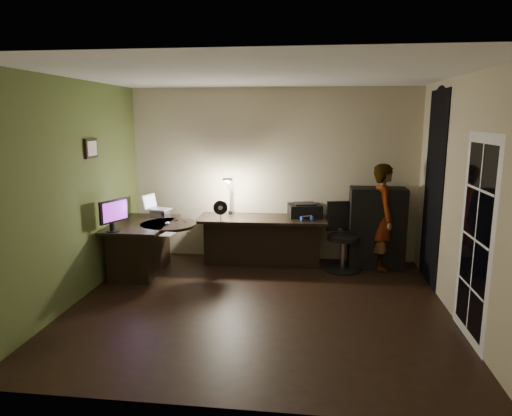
# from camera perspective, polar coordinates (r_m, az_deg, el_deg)

# --- Properties ---
(floor) EXTENTS (4.50, 4.00, 0.01)m
(floor) POSITION_cam_1_polar(r_m,az_deg,el_deg) (5.64, 0.24, -12.19)
(floor) COLOR black
(floor) RESTS_ON ground
(ceiling) EXTENTS (4.50, 4.00, 0.01)m
(ceiling) POSITION_cam_1_polar(r_m,az_deg,el_deg) (5.20, 0.26, 16.38)
(ceiling) COLOR silver
(ceiling) RESTS_ON floor
(wall_back) EXTENTS (4.50, 0.01, 2.70)m
(wall_back) POSITION_cam_1_polar(r_m,az_deg,el_deg) (7.23, 2.10, 4.16)
(wall_back) COLOR #BBAE8C
(wall_back) RESTS_ON floor
(wall_front) EXTENTS (4.50, 0.01, 2.70)m
(wall_front) POSITION_cam_1_polar(r_m,az_deg,el_deg) (3.32, -3.78, -4.31)
(wall_front) COLOR #BBAE8C
(wall_front) RESTS_ON floor
(wall_left) EXTENTS (0.01, 4.00, 2.70)m
(wall_left) POSITION_cam_1_polar(r_m,az_deg,el_deg) (5.95, -21.88, 1.83)
(wall_left) COLOR #BBAE8C
(wall_left) RESTS_ON floor
(wall_right) EXTENTS (0.01, 4.00, 2.70)m
(wall_right) POSITION_cam_1_polar(r_m,az_deg,el_deg) (5.48, 24.40, 0.89)
(wall_right) COLOR #BBAE8C
(wall_right) RESTS_ON floor
(green_wall_overlay) EXTENTS (0.00, 4.00, 2.70)m
(green_wall_overlay) POSITION_cam_1_polar(r_m,az_deg,el_deg) (5.94, -21.75, 1.83)
(green_wall_overlay) COLOR #4B5A29
(green_wall_overlay) RESTS_ON floor
(arched_doorway) EXTENTS (0.01, 0.90, 2.60)m
(arched_doorway) POSITION_cam_1_polar(r_m,az_deg,el_deg) (6.57, 21.30, 2.25)
(arched_doorway) COLOR black
(arched_doorway) RESTS_ON floor
(french_door) EXTENTS (0.02, 0.92, 2.10)m
(french_door) POSITION_cam_1_polar(r_m,az_deg,el_deg) (5.02, 25.76, -3.60)
(french_door) COLOR white
(french_door) RESTS_ON floor
(framed_picture) EXTENTS (0.04, 0.30, 0.25)m
(framed_picture) POSITION_cam_1_polar(r_m,az_deg,el_deg) (6.28, -19.97, 7.01)
(framed_picture) COLOR black
(framed_picture) RESTS_ON wall_left
(desk_left) EXTENTS (0.83, 1.31, 0.75)m
(desk_left) POSITION_cam_1_polar(r_m,az_deg,el_deg) (6.88, -13.95, -4.83)
(desk_left) COLOR black
(desk_left) RESTS_ON floor
(desk_right) EXTENTS (1.98, 0.73, 0.74)m
(desk_right) POSITION_cam_1_polar(r_m,az_deg,el_deg) (7.06, 0.78, -4.13)
(desk_right) COLOR black
(desk_right) RESTS_ON floor
(cabinet) EXTENTS (0.82, 0.41, 1.22)m
(cabinet) POSITION_cam_1_polar(r_m,az_deg,el_deg) (7.09, 14.84, -2.42)
(cabinet) COLOR black
(cabinet) RESTS_ON floor
(laptop_stand) EXTENTS (0.27, 0.23, 0.10)m
(laptop_stand) POSITION_cam_1_polar(r_m,az_deg,el_deg) (7.19, -11.93, -0.59)
(laptop_stand) COLOR silver
(laptop_stand) RESTS_ON desk_left
(laptop) EXTENTS (0.41, 0.39, 0.23)m
(laptop) POSITION_cam_1_polar(r_m,az_deg,el_deg) (7.15, -11.98, 0.73)
(laptop) COLOR silver
(laptop) RESTS_ON laptop_stand
(monitor) EXTENTS (0.27, 0.47, 0.31)m
(monitor) POSITION_cam_1_polar(r_m,az_deg,el_deg) (6.36, -17.46, -1.44)
(monitor) COLOR black
(monitor) RESTS_ON desk_left
(mouse) EXTENTS (0.08, 0.11, 0.04)m
(mouse) POSITION_cam_1_polar(r_m,az_deg,el_deg) (6.61, -11.01, -1.87)
(mouse) COLOR silver
(mouse) RESTS_ON desk_left
(phone) EXTENTS (0.08, 0.13, 0.01)m
(phone) POSITION_cam_1_polar(r_m,az_deg,el_deg) (6.87, -9.93, -1.46)
(phone) COLOR black
(phone) RESTS_ON desk_left
(pen) EXTENTS (0.07, 0.12, 0.01)m
(pen) POSITION_cam_1_polar(r_m,az_deg,el_deg) (6.73, -8.87, -1.69)
(pen) COLOR black
(pen) RESTS_ON desk_left
(speaker) EXTENTS (0.07, 0.07, 0.16)m
(speaker) POSITION_cam_1_polar(r_m,az_deg,el_deg) (6.35, -17.57, -2.13)
(speaker) COLOR black
(speaker) RESTS_ON desk_left
(notepad) EXTENTS (0.18, 0.23, 0.01)m
(notepad) POSITION_cam_1_polar(r_m,az_deg,el_deg) (6.03, -10.99, -3.26)
(notepad) COLOR silver
(notepad) RESTS_ON desk_left
(desk_fan) EXTENTS (0.23, 0.15, 0.33)m
(desk_fan) POSITION_cam_1_polar(r_m,az_deg,el_deg) (6.71, -4.44, -0.39)
(desk_fan) COLOR black
(desk_fan) RESTS_ON desk_right
(headphones) EXTENTS (0.21, 0.15, 0.09)m
(headphones) POSITION_cam_1_polar(r_m,az_deg,el_deg) (6.80, 6.36, -1.27)
(headphones) COLOR navy
(headphones) RESTS_ON desk_right
(printer) EXTENTS (0.56, 0.47, 0.22)m
(printer) POSITION_cam_1_polar(r_m,az_deg,el_deg) (7.09, 6.12, -0.24)
(printer) COLOR black
(printer) RESTS_ON desk_right
(desk_lamp) EXTENTS (0.21, 0.32, 0.65)m
(desk_lamp) POSITION_cam_1_polar(r_m,az_deg,el_deg) (7.18, -3.23, 1.70)
(desk_lamp) COLOR black
(desk_lamp) RESTS_ON desk_right
(office_chair) EXTENTS (0.67, 0.67, 1.00)m
(office_chair) POSITION_cam_1_polar(r_m,az_deg,el_deg) (6.87, 10.87, -3.62)
(office_chair) COLOR black
(office_chair) RESTS_ON floor
(person) EXTENTS (0.40, 0.58, 1.58)m
(person) POSITION_cam_1_polar(r_m,az_deg,el_deg) (7.00, 15.62, -1.11)
(person) COLOR #D8A88C
(person) RESTS_ON floor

